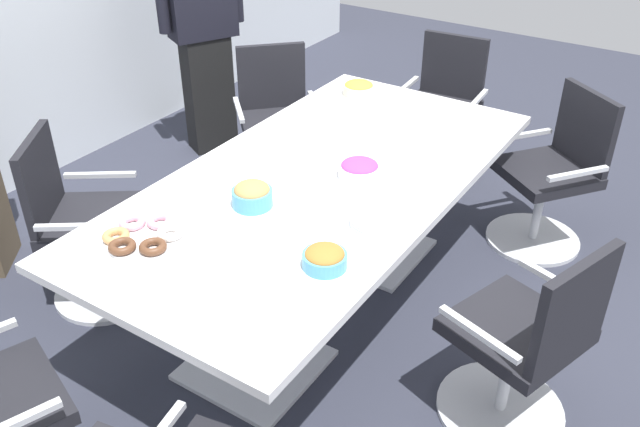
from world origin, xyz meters
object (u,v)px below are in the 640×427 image
donut_platter (143,236)px  plate_stack (375,222)px  snack_bowl_candy_mix (359,169)px  snack_bowl_chips_yellow (359,88)px  conference_table (320,200)px  person_standing_2 (203,25)px  snack_bowl_pretzels (325,258)px  office_chair_5 (552,179)px  office_chair_6 (441,115)px  napkin_pile (395,120)px  office_chair_0 (277,128)px  office_chair_1 (84,229)px  snack_bowl_cookies (252,195)px  office_chair_4 (525,347)px

donut_platter → plate_stack: bearing=-50.4°
snack_bowl_candy_mix → snack_bowl_chips_yellow: (0.86, 0.51, -0.00)m
conference_table → plate_stack: (-0.22, -0.41, 0.14)m
person_standing_2 → snack_bowl_pretzels: size_ratio=10.27×
office_chair_5 → office_chair_6: bearing=9.0°
napkin_pile → office_chair_0: bearing=77.8°
snack_bowl_pretzels → office_chair_1: bearing=90.2°
snack_bowl_candy_mix → snack_bowl_pretzels: bearing=-160.2°
conference_table → office_chair_1: size_ratio=2.64×
conference_table → person_standing_2: size_ratio=1.37×
donut_platter → plate_stack: 0.94m
office_chair_1 → donut_platter: (-0.24, -0.73, 0.36)m
snack_bowl_cookies → donut_platter: (-0.45, 0.20, -0.03)m
office_chair_1 → donut_platter: size_ratio=2.86×
office_chair_1 → snack_bowl_candy_mix: bearing=84.3°
conference_table → snack_bowl_pretzels: snack_bowl_pretzels is taller
snack_bowl_pretzels → plate_stack: snack_bowl_pretzels is taller
office_chair_1 → office_chair_5: same height
conference_table → snack_bowl_cookies: size_ratio=13.67×
office_chair_6 → donut_platter: (-2.51, 0.19, 0.36)m
plate_stack → donut_platter: bearing=129.6°
snack_bowl_candy_mix → plate_stack: snack_bowl_candy_mix is taller
office_chair_4 → plate_stack: size_ratio=4.38×
office_chair_6 → person_standing_2: (-0.59, 1.55, 0.51)m
snack_bowl_chips_yellow → napkin_pile: bearing=-124.2°
snack_bowl_cookies → napkin_pile: (1.08, -0.13, -0.03)m
snack_bowl_pretzels → donut_platter: bearing=109.2°
snack_bowl_cookies → snack_bowl_pretzels: bearing=-112.0°
snack_bowl_pretzels → office_chair_6: bearing=12.8°
person_standing_2 → plate_stack: 2.47m
office_chair_1 → snack_bowl_cookies: size_ratio=5.18×
conference_table → office_chair_5: size_ratio=2.64×
conference_table → napkin_pile: size_ratio=13.65×
office_chair_0 → snack_bowl_candy_mix: 1.40m
conference_table → snack_bowl_chips_yellow: size_ratio=12.84×
office_chair_0 → snack_bowl_chips_yellow: bearing=139.4°
office_chair_4 → snack_bowl_chips_yellow: size_ratio=4.87×
office_chair_1 → office_chair_5: bearing=99.1°
office_chair_6 → snack_bowl_chips_yellow: size_ratio=4.87×
conference_table → office_chair_4: 1.13m
office_chair_4 → office_chair_6: same height
office_chair_0 → napkin_pile: office_chair_0 is taller
office_chair_1 → plate_stack: (0.36, -1.45, 0.36)m
conference_table → snack_bowl_pretzels: size_ratio=14.09×
snack_bowl_cookies → donut_platter: 0.49m
snack_bowl_cookies → plate_stack: size_ratio=0.84×
snack_bowl_pretzels → snack_bowl_chips_yellow: 1.71m
snack_bowl_chips_yellow → snack_bowl_pretzels: bearing=-154.0°
snack_bowl_cookies → napkin_pile: snack_bowl_cookies is taller
snack_bowl_chips_yellow → conference_table: bearing=-159.7°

